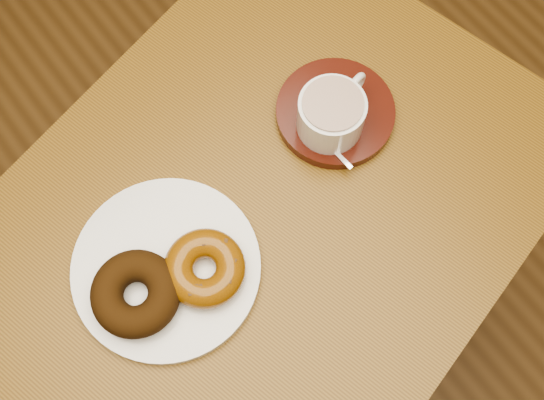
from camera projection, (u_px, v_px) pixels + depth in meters
ground at (167, 235)px, 1.67m from camera, size 6.00×6.00×0.00m
cafe_table at (261, 240)px, 1.00m from camera, size 0.93×0.78×0.76m
donut_plate at (166, 268)px, 0.86m from camera, size 0.33×0.33×0.01m
donut_cinnamon at (136, 294)px, 0.82m from camera, size 0.15×0.15×0.04m
donut_caramel at (205, 268)px, 0.83m from camera, size 0.14×0.14×0.04m
saucer at (335, 113)px, 0.93m from camera, size 0.18×0.18×0.02m
coffee_cup at (332, 113)px, 0.89m from camera, size 0.12×0.09×0.06m
teaspoon at (313, 128)px, 0.91m from camera, size 0.02×0.10×0.01m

